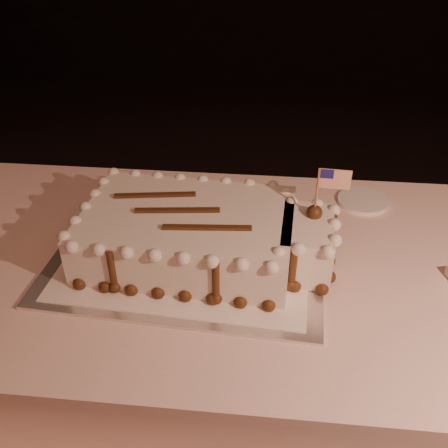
# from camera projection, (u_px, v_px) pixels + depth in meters

# --- Properties ---
(room_shell) EXTENTS (6.10, 8.10, 2.90)m
(room_shell) POSITION_uv_depth(u_px,v_px,m) (368.00, 9.00, 0.26)
(room_shell) COLOR black
(room_shell) RESTS_ON ground
(banquet_table) EXTENTS (2.40, 0.80, 0.75)m
(banquet_table) POSITION_uv_depth(u_px,v_px,m) (275.00, 372.00, 1.33)
(banquet_table) COLOR #FFD2C5
(banquet_table) RESTS_ON ground
(cake_board) EXTENTS (0.63, 0.49, 0.01)m
(cake_board) POSITION_uv_depth(u_px,v_px,m) (189.00, 255.00, 1.14)
(cake_board) COLOR silver
(cake_board) RESTS_ON banquet_table
(doily) EXTENTS (0.57, 0.44, 0.00)m
(doily) POSITION_uv_depth(u_px,v_px,m) (189.00, 253.00, 1.14)
(doily) COLOR white
(doily) RESTS_ON cake_board
(sheet_cake) EXTENTS (0.59, 0.36, 0.23)m
(sheet_cake) POSITION_uv_depth(u_px,v_px,m) (202.00, 234.00, 1.10)
(sheet_cake) COLOR white
(sheet_cake) RESTS_ON doily
(side_plate) EXTENTS (0.13, 0.13, 0.01)m
(side_plate) POSITION_uv_depth(u_px,v_px,m) (363.00, 201.00, 1.33)
(side_plate) COLOR white
(side_plate) RESTS_ON banquet_table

